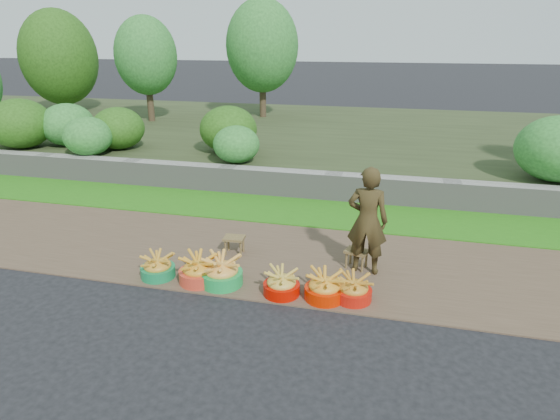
% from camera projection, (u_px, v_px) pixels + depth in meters
% --- Properties ---
extents(ground_plane, '(120.00, 120.00, 0.00)m').
position_uv_depth(ground_plane, '(288.00, 306.00, 5.70)').
color(ground_plane, black).
rests_on(ground_plane, ground).
extents(dirt_shoulder, '(80.00, 2.50, 0.02)m').
position_uv_depth(dirt_shoulder, '(307.00, 261.00, 6.84)').
color(dirt_shoulder, brown).
rests_on(dirt_shoulder, ground).
extents(grass_verge, '(80.00, 1.50, 0.04)m').
position_uv_depth(grass_verge, '(327.00, 213.00, 8.66)').
color(grass_verge, '#287614').
rests_on(grass_verge, ground).
extents(retaining_wall, '(80.00, 0.35, 0.55)m').
position_uv_depth(retaining_wall, '(333.00, 187.00, 9.34)').
color(retaining_wall, gray).
rests_on(retaining_wall, ground).
extents(earth_bank, '(80.00, 10.00, 0.50)m').
position_uv_depth(earth_bank, '(356.00, 139.00, 13.81)').
color(earth_bank, '#313D1F').
rests_on(earth_bank, ground).
extents(vegetation, '(36.60, 8.10, 4.50)m').
position_uv_depth(vegetation, '(255.00, 61.00, 12.77)').
color(vegetation, '#3C301E').
rests_on(vegetation, earth_bank).
extents(basin_a, '(0.46, 0.46, 0.35)m').
position_uv_depth(basin_a, '(158.00, 267.00, 6.33)').
color(basin_a, '#137A42').
rests_on(basin_a, ground).
extents(basin_b, '(0.53, 0.53, 0.39)m').
position_uv_depth(basin_b, '(199.00, 271.00, 6.19)').
color(basin_b, red).
rests_on(basin_b, ground).
extents(basin_c, '(0.55, 0.55, 0.41)m').
position_uv_depth(basin_c, '(222.00, 273.00, 6.13)').
color(basin_c, green).
rests_on(basin_c, ground).
extents(basin_d, '(0.46, 0.46, 0.35)m').
position_uv_depth(basin_d, '(281.00, 284.00, 5.90)').
color(basin_d, '#BA0C00').
rests_on(basin_d, ground).
extents(basin_e, '(0.49, 0.49, 0.37)m').
position_uv_depth(basin_e, '(324.00, 288.00, 5.79)').
color(basin_e, red).
rests_on(basin_e, ground).
extents(basin_f, '(0.46, 0.46, 0.35)m').
position_uv_depth(basin_f, '(353.00, 290.00, 5.77)').
color(basin_f, red).
rests_on(basin_f, ground).
extents(stool_left, '(0.32, 0.25, 0.27)m').
position_uv_depth(stool_left, '(234.00, 240.00, 6.98)').
color(stool_left, brown).
rests_on(stool_left, dirt_shoulder).
extents(stool_right, '(0.36, 0.31, 0.27)m').
position_uv_depth(stool_right, '(357.00, 254.00, 6.54)').
color(stool_right, brown).
rests_on(stool_right, dirt_shoulder).
extents(vendor_woman, '(0.57, 0.40, 1.50)m').
position_uv_depth(vendor_woman, '(367.00, 221.00, 6.27)').
color(vendor_woman, black).
rests_on(vendor_woman, dirt_shoulder).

